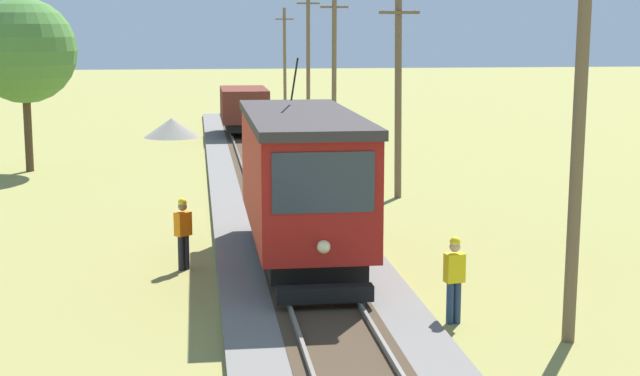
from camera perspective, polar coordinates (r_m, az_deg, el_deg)
The scene contains 11 objects.
red_tram at distance 23.12m, azimuth -1.10°, elevation 0.52°, with size 2.60×8.54×4.79m.
freight_car at distance 50.72m, azimuth -4.59°, elevation 4.79°, with size 2.40×5.20×2.31m.
utility_pole_near_tram at distance 17.89m, azimuth 15.26°, elevation 2.97°, with size 1.40×0.33×7.60m.
utility_pole_mid at distance 32.77m, azimuth 4.72°, elevation 5.85°, with size 1.40×0.59×7.20m.
utility_pole_far at distance 47.77m, azimuth 0.86°, elevation 7.41°, with size 1.40×0.31×7.74m.
utility_pole_distant at distance 58.72m, azimuth -0.71°, elevation 8.08°, with size 1.40×0.28×8.23m.
utility_pole_horizon at distance 74.25m, azimuth -2.14°, elevation 8.05°, with size 1.40×0.49×7.28m.
gravel_pile at distance 51.48m, azimuth -8.90°, elevation 3.61°, with size 3.02×3.02×1.03m, color gray.
track_worker at distance 19.11m, azimuth 8.07°, elevation -5.25°, with size 0.42×0.31×1.78m.
second_worker at distance 23.29m, azimuth -8.23°, elevation -2.54°, with size 0.45×0.43×1.78m.
tree_right_far at distance 40.30m, azimuth -17.37°, elevation 7.86°, with size 4.23×4.23×7.02m.
Camera 1 is at (-2.51, -2.80, 5.89)m, focal length 53.25 mm.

